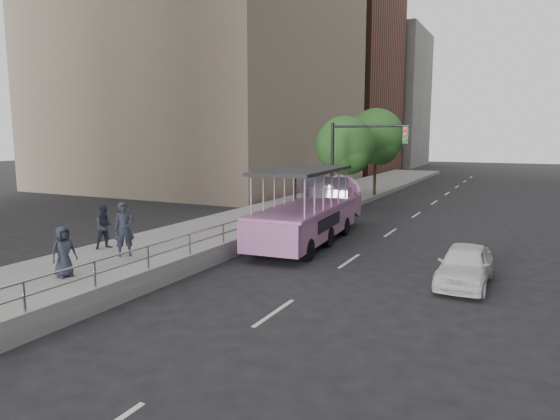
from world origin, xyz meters
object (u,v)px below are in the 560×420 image
Objects in this scene: pedestrian_near at (124,229)px; pedestrian_far at (64,252)px; car at (465,265)px; street_tree_near at (346,147)px; street_tree_far at (377,139)px; duck_boat at (313,213)px; parking_sign at (296,198)px; pedestrian_mid at (105,227)px; traffic_signal at (354,155)px.

pedestrian_far is at bearing -133.77° from pedestrian_near.
pedestrian_near reaches higher than car.
street_tree_near reaches higher than car.
pedestrian_near is at bearing -97.42° from street_tree_far.
duck_boat is 5.08× the size of pedestrian_near.
car is 11.38m from pedestrian_near.
pedestrian_near is 0.72× the size of parking_sign.
pedestrian_mid is at bearing -132.74° from duck_boat.
pedestrian_near is 1.16× the size of pedestrian_mid.
pedestrian_mid is 3.84m from pedestrian_far.
duck_boat reaches higher than pedestrian_far.
street_tree_far reaches higher than pedestrian_mid.
duck_boat is 5.91× the size of pedestrian_mid.
traffic_signal is at bearing -65.02° from street_tree_near.
street_tree_near reaches higher than parking_sign.
pedestrian_far is 0.30× the size of traffic_signal.
traffic_signal is at bearing 90.39° from duck_boat.
parking_sign is at bearing 149.36° from car.
duck_boat is 6.05m from traffic_signal.
pedestrian_mid is 0.26× the size of street_tree_far.
street_tree_far reaches higher than duck_boat.
pedestrian_near is at bearing -99.47° from street_tree_near.
traffic_signal reaches higher than car.
pedestrian_far reaches higher than car.
street_tree_near is at bearing -91.91° from street_tree_far.
traffic_signal is at bearing 125.62° from car.
parking_sign reaches higher than pedestrian_mid.
pedestrian_mid reaches higher than car.
traffic_signal is 3.80m from street_tree_near.
duck_boat is at bearing -89.61° from traffic_signal.
traffic_signal is (5.77, 11.87, 2.38)m from pedestrian_mid.
pedestrian_far is at bearing -104.61° from traffic_signal.
pedestrian_mid is at bearing 109.48° from pedestrian_near.
car is at bearing -54.49° from pedestrian_mid.
street_tree_far is at bearing 9.70° from pedestrian_far.
pedestrian_far is at bearing -97.27° from street_tree_near.
pedestrian_mid is 1.06× the size of pedestrian_far.
duck_boat is at bearing -6.87° from pedestrian_far.
pedestrian_far is at bearing -105.55° from parking_sign.
pedestrian_far is at bearing -151.93° from car.
pedestrian_mid is at bearing -123.87° from parking_sign.
pedestrian_near is at bearing -121.94° from duck_boat.
street_tree_far is at bearing 95.46° from duck_boat.
car is at bearing -35.19° from pedestrian_near.
street_tree_near reaches higher than pedestrian_far.
street_tree_far reaches higher than street_tree_near.
car is 12.73m from pedestrian_mid.
pedestrian_near is 13.36m from traffic_signal.
duck_boat is at bearing -30.65° from parking_sign.
pedestrian_mid is 21.97m from street_tree_far.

